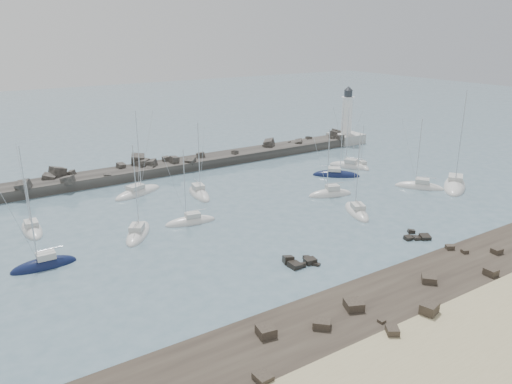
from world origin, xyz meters
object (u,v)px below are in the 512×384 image
sailboat_10 (349,167)px  sailboat_13 (419,187)px  sailboat_9 (330,195)px  sailboat_4 (138,193)px  sailboat_3 (138,234)px  sailboat_7 (357,212)px  sailboat_6 (199,194)px  sailboat_11 (454,186)px  sailboat_5 (191,222)px  sailboat_8 (336,175)px  sailboat_2 (44,266)px  lighthouse (346,130)px  sailboat_12 (362,167)px  sailboat_1 (32,230)px

sailboat_10 → sailboat_13: size_ratio=1.00×
sailboat_9 → sailboat_13: bearing=-18.9°
sailboat_4 → sailboat_10: bearing=-9.9°
sailboat_3 → sailboat_13: sailboat_3 is taller
sailboat_4 → sailboat_7: size_ratio=1.14×
sailboat_6 → sailboat_9: bearing=-33.7°
sailboat_13 → sailboat_11: bearing=-28.8°
sailboat_3 → sailboat_13: size_ratio=1.01×
sailboat_5 → sailboat_13: (41.89, -7.30, 0.01)m
sailboat_7 → sailboat_8: size_ratio=0.95×
sailboat_6 → sailboat_2: bearing=-153.5°
lighthouse → sailboat_12: (-13.27, -19.19, -2.95)m
sailboat_2 → sailboat_12: size_ratio=1.30×
sailboat_6 → sailboat_7: bearing=-52.1°
lighthouse → sailboat_9: size_ratio=1.15×
sailboat_4 → sailboat_9: sailboat_4 is taller
sailboat_8 → sailboat_13: 15.80m
sailboat_1 → sailboat_11: bearing=-16.5°
sailboat_9 → sailboat_13: sailboat_13 is taller
sailboat_6 → sailboat_13: 39.37m
sailboat_4 → sailboat_11: size_ratio=0.82×
sailboat_12 → sailboat_13: (-1.26, -15.64, 0.01)m
sailboat_10 → sailboat_3: bearing=-168.6°
sailboat_6 → sailboat_13: bearing=-27.3°
sailboat_4 → sailboat_9: size_ratio=1.21×
sailboat_2 → sailboat_11: bearing=-6.0°
sailboat_6 → sailboat_4: bearing=143.1°
sailboat_2 → sailboat_5: 21.31m
sailboat_8 → lighthouse: bearing=43.6°
sailboat_1 → sailboat_4: size_ratio=0.86×
sailboat_2 → sailboat_11: size_ratio=0.66×
sailboat_8 → sailboat_1: bearing=176.9°
sailboat_12 → sailboat_1: bearing=178.8°
lighthouse → sailboat_2: bearing=-158.4°
sailboat_2 → sailboat_4: bearing=46.4°
lighthouse → sailboat_6: bearing=-161.3°
sailboat_9 → sailboat_11: 23.62m
sailboat_9 → sailboat_12: sailboat_9 is taller
sailboat_3 → sailboat_9: bearing=-2.9°
sailboat_1 → sailboat_7: bearing=-24.7°
sailboat_13 → sailboat_7: bearing=-170.3°
sailboat_5 → sailboat_11: bearing=-12.4°
sailboat_13 → sailboat_6: bearing=152.7°
sailboat_8 → sailboat_12: (8.59, 1.65, 0.01)m
sailboat_4 → sailboat_13: bearing=-29.4°
sailboat_9 → sailboat_13: (16.23, -5.57, -0.01)m
sailboat_7 → sailboat_8: sailboat_8 is taller
sailboat_11 → sailboat_4: bearing=150.7°
sailboat_13 → sailboat_4: bearing=150.6°
sailboat_3 → sailboat_10: 49.93m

